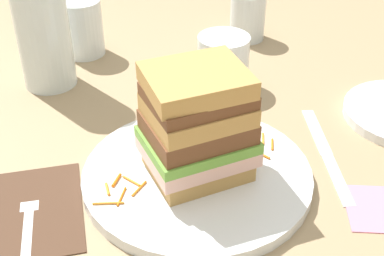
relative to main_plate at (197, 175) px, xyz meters
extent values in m
plane|color=#9E8460|center=(-0.02, 0.03, -0.01)|extent=(3.00, 3.00, 0.00)
cylinder|color=white|center=(0.00, 0.00, 0.00)|extent=(0.27, 0.27, 0.01)
cube|color=tan|center=(0.00, 0.00, 0.02)|extent=(0.12, 0.11, 0.02)
cube|color=beige|center=(0.00, 0.00, 0.04)|extent=(0.13, 0.12, 0.02)
cube|color=#6BA83D|center=(0.00, 0.00, 0.05)|extent=(0.13, 0.12, 0.01)
cube|color=brown|center=(0.00, 0.00, 0.07)|extent=(0.13, 0.11, 0.02)
cube|color=tan|center=(0.00, 0.00, 0.09)|extent=(0.12, 0.11, 0.02)
cube|color=brown|center=(0.00, 0.00, 0.11)|extent=(0.12, 0.11, 0.01)
cube|color=tan|center=(0.00, 0.00, 0.13)|extent=(0.12, 0.11, 0.02)
cylinder|color=orange|center=(-0.07, -0.02, 0.01)|extent=(0.02, 0.02, 0.00)
cylinder|color=orange|center=(-0.09, -0.03, 0.01)|extent=(0.01, 0.03, 0.00)
cylinder|color=orange|center=(-0.11, -0.01, 0.01)|extent=(0.00, 0.02, 0.00)
cylinder|color=orange|center=(-0.08, -0.01, 0.01)|extent=(0.02, 0.02, 0.00)
cylinder|color=orange|center=(-0.11, -0.04, 0.01)|extent=(0.03, 0.01, 0.00)
cylinder|color=orange|center=(-0.09, 0.00, 0.01)|extent=(0.01, 0.02, 0.00)
cylinder|color=orange|center=(0.07, 0.03, 0.01)|extent=(0.03, 0.01, 0.00)
cylinder|color=orange|center=(0.09, 0.04, 0.01)|extent=(0.01, 0.02, 0.00)
cylinder|color=orange|center=(0.10, 0.03, 0.01)|extent=(0.01, 0.02, 0.00)
cylinder|color=orange|center=(0.08, 0.02, 0.01)|extent=(0.02, 0.03, 0.00)
cylinder|color=orange|center=(0.08, 0.04, 0.01)|extent=(0.01, 0.02, 0.00)
cylinder|color=orange|center=(0.07, 0.01, 0.01)|extent=(0.02, 0.02, 0.00)
cube|color=#4C3323|center=(-0.19, -0.02, -0.01)|extent=(0.12, 0.15, 0.00)
cube|color=silver|center=(-0.19, -0.07, 0.00)|extent=(0.01, 0.11, 0.00)
cube|color=silver|center=(-0.19, -0.01, 0.00)|extent=(0.02, 0.02, 0.00)
cylinder|color=silver|center=(-0.18, 0.02, 0.00)|extent=(0.00, 0.04, 0.00)
cylinder|color=silver|center=(-0.19, 0.02, 0.00)|extent=(0.00, 0.04, 0.00)
cylinder|color=silver|center=(-0.19, 0.02, 0.00)|extent=(0.00, 0.04, 0.00)
cylinder|color=silver|center=(-0.20, 0.02, 0.00)|extent=(0.00, 0.04, 0.00)
cube|color=silver|center=(0.16, -0.03, -0.01)|extent=(0.03, 0.10, 0.00)
cube|color=silver|center=(0.18, 0.07, -0.01)|extent=(0.03, 0.11, 0.00)
cylinder|color=white|center=(0.08, 0.21, 0.03)|extent=(0.08, 0.08, 0.08)
cylinder|color=#E55638|center=(0.08, 0.21, 0.02)|extent=(0.07, 0.07, 0.05)
cylinder|color=silver|center=(-0.17, 0.27, 0.10)|extent=(0.08, 0.08, 0.21)
cylinder|color=silver|center=(0.17, 0.37, 0.03)|extent=(0.06, 0.06, 0.08)
cylinder|color=silver|center=(-0.12, 0.37, 0.04)|extent=(0.07, 0.07, 0.09)
camera|label=1|loc=(-0.10, -0.47, 0.39)|focal=49.25mm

